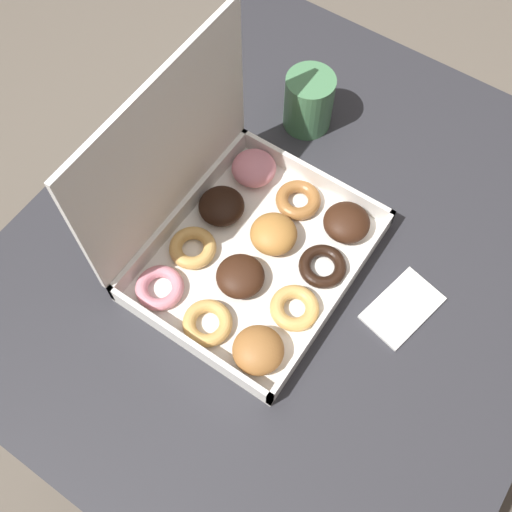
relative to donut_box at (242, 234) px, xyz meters
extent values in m
plane|color=#6B6054|center=(0.05, -0.07, -0.81)|extent=(8.00, 8.00, 0.00)
cube|color=#2D2D33|center=(0.05, -0.07, -0.07)|extent=(0.96, 0.83, 0.03)
cylinder|color=#2D2D33|center=(-0.38, 0.29, -0.45)|extent=(0.06, 0.06, 0.73)
cylinder|color=#2D2D33|center=(0.49, 0.29, -0.45)|extent=(0.06, 0.06, 0.73)
cube|color=silver|center=(0.00, -0.03, -0.05)|extent=(0.35, 0.29, 0.01)
cube|color=white|center=(0.00, -0.17, -0.03)|extent=(0.35, 0.01, 0.04)
cube|color=white|center=(0.00, 0.11, -0.03)|extent=(0.35, 0.01, 0.04)
cube|color=white|center=(-0.18, -0.03, -0.03)|extent=(0.01, 0.29, 0.04)
cube|color=white|center=(0.17, -0.03, -0.03)|extent=(0.01, 0.29, 0.04)
cube|color=white|center=(0.00, 0.12, 0.13)|extent=(0.35, 0.01, 0.27)
ellipsoid|color=#9E6633|center=(-0.13, -0.12, -0.02)|extent=(0.07, 0.07, 0.04)
torus|color=tan|center=(-0.04, -0.12, -0.03)|extent=(0.07, 0.07, 0.02)
torus|color=black|center=(0.04, -0.12, -0.04)|extent=(0.07, 0.07, 0.02)
ellipsoid|color=#381E11|center=(0.12, -0.12, -0.02)|extent=(0.07, 0.07, 0.04)
torus|color=tan|center=(-0.13, -0.03, -0.04)|extent=(0.07, 0.07, 0.02)
ellipsoid|color=#381E11|center=(-0.05, -0.03, -0.03)|extent=(0.07, 0.07, 0.04)
ellipsoid|color=#B77A38|center=(0.04, -0.03, -0.02)|extent=(0.07, 0.07, 0.04)
torus|color=#9E6633|center=(0.12, -0.03, -0.03)|extent=(0.07, 0.07, 0.02)
torus|color=pink|center=(-0.13, 0.06, -0.04)|extent=(0.07, 0.07, 0.02)
torus|color=tan|center=(-0.05, 0.06, -0.03)|extent=(0.07, 0.07, 0.02)
ellipsoid|color=black|center=(0.04, 0.07, -0.03)|extent=(0.07, 0.07, 0.04)
ellipsoid|color=pink|center=(0.12, 0.06, -0.03)|extent=(0.07, 0.07, 0.04)
cylinder|color=#4C8456|center=(0.27, 0.05, 0.00)|extent=(0.08, 0.08, 0.10)
cylinder|color=black|center=(0.27, 0.05, 0.05)|extent=(0.07, 0.07, 0.01)
cube|color=white|center=(0.06, -0.26, -0.05)|extent=(0.13, 0.10, 0.01)
camera|label=1|loc=(-0.35, -0.26, 0.79)|focal=42.00mm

